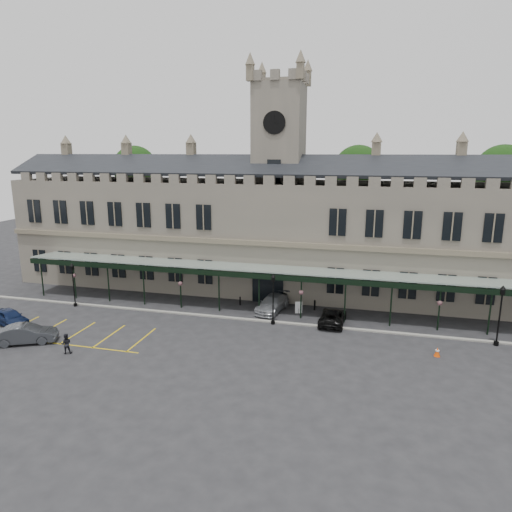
% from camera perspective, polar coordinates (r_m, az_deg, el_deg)
% --- Properties ---
extents(ground, '(140.00, 140.00, 0.00)m').
position_cam_1_polar(ground, '(37.45, -2.30, -11.01)').
color(ground, '#232325').
extents(station_building, '(60.00, 10.36, 17.30)m').
position_cam_1_polar(station_building, '(50.44, 2.77, 2.96)').
color(station_building, '#615B51').
rests_on(station_building, ground).
extents(clock_tower, '(5.60, 5.60, 24.80)m').
position_cam_1_polar(clock_tower, '(49.80, 2.88, 10.53)').
color(clock_tower, '#615B51').
rests_on(clock_tower, ground).
extents(canopy, '(50.00, 4.10, 4.30)m').
position_cam_1_polar(canopy, '(43.36, 0.48, -4.22)').
color(canopy, '#8C9E93').
rests_on(canopy, ground).
extents(kerb, '(60.00, 0.40, 0.12)m').
position_cam_1_polar(kerb, '(42.32, -0.17, -8.01)').
color(kerb, gray).
rests_on(kerb, ground).
extents(parking_markings, '(16.00, 6.00, 0.01)m').
position_cam_1_polar(parking_markings, '(42.16, -21.73, -9.15)').
color(parking_markings, gold).
rests_on(parking_markings, ground).
extents(tree_behind_left, '(6.00, 6.00, 16.00)m').
position_cam_1_polar(tree_behind_left, '(66.02, -14.86, 10.45)').
color(tree_behind_left, '#332314').
rests_on(tree_behind_left, ground).
extents(tree_behind_mid, '(6.00, 6.00, 16.00)m').
position_cam_1_polar(tree_behind_mid, '(57.86, 12.61, 10.28)').
color(tree_behind_mid, '#332314').
rests_on(tree_behind_mid, ground).
extents(tree_behind_right, '(6.00, 6.00, 16.00)m').
position_cam_1_polar(tree_behind_right, '(59.54, 28.37, 9.13)').
color(tree_behind_right, '#332314').
rests_on(tree_behind_right, ground).
extents(lamp_post_left, '(0.42, 0.42, 4.45)m').
position_cam_1_polar(lamp_post_left, '(48.86, -21.89, -2.90)').
color(lamp_post_left, black).
rests_on(lamp_post_left, ground).
extents(lamp_post_mid, '(0.44, 0.44, 4.70)m').
position_cam_1_polar(lamp_post_mid, '(40.67, 2.16, -4.83)').
color(lamp_post_mid, black).
rests_on(lamp_post_mid, ground).
extents(lamp_post_right, '(0.48, 0.48, 5.02)m').
position_cam_1_polar(lamp_post_right, '(41.01, 28.23, -5.99)').
color(lamp_post_right, black).
rests_on(lamp_post_right, ground).
extents(traffic_cone, '(0.45, 0.45, 0.72)m').
position_cam_1_polar(traffic_cone, '(37.91, 21.71, -11.08)').
color(traffic_cone, '#EF4A07').
rests_on(traffic_cone, ground).
extents(sign_board, '(0.67, 0.25, 1.17)m').
position_cam_1_polar(sign_board, '(44.18, 5.35, -6.44)').
color(sign_board, black).
rests_on(sign_board, ground).
extents(bollard_left, '(0.15, 0.15, 0.86)m').
position_cam_1_polar(bollard_left, '(46.36, -2.00, -5.64)').
color(bollard_left, black).
rests_on(bollard_left, ground).
extents(bollard_right, '(0.18, 0.18, 0.99)m').
position_cam_1_polar(bollard_right, '(45.27, 7.34, -6.12)').
color(bollard_right, black).
rests_on(bollard_right, ground).
extents(car_left_a, '(4.65, 3.09, 1.47)m').
position_cam_1_polar(car_left_a, '(46.63, -28.45, -6.75)').
color(car_left_a, '#0D193B').
rests_on(car_left_a, ground).
extents(car_left_b, '(4.97, 3.56, 1.56)m').
position_cam_1_polar(car_left_b, '(41.80, -26.83, -8.70)').
color(car_left_b, '#34363B').
rests_on(car_left_b, ground).
extents(car_taxi, '(2.92, 5.40, 1.49)m').
position_cam_1_polar(car_taxi, '(44.67, 2.06, -5.94)').
color(car_taxi, '#9A9DA1').
rests_on(car_taxi, ground).
extents(car_van, '(2.33, 4.71, 1.29)m').
position_cam_1_polar(car_van, '(42.04, 9.56, -7.50)').
color(car_van, black).
rests_on(car_van, ground).
extents(person_b, '(0.98, 0.90, 1.61)m').
position_cam_1_polar(person_b, '(38.46, -22.65, -10.08)').
color(person_b, black).
rests_on(person_b, ground).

